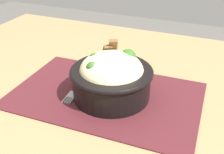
% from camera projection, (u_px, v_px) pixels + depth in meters
% --- Properties ---
extents(table, '(1.21, 0.95, 0.77)m').
position_uv_depth(table, '(106.00, 120.00, 0.71)').
color(table, '#99754C').
rests_on(table, ground_plane).
extents(placemat, '(0.45, 0.29, 0.00)m').
position_uv_depth(placemat, '(105.00, 94.00, 0.68)').
color(placemat, '#47191E').
rests_on(placemat, table).
extents(bowl, '(0.21, 0.21, 0.13)m').
position_uv_depth(bowl, '(112.00, 76.00, 0.64)').
color(bowl, black).
rests_on(bowl, placemat).
extents(fork, '(0.02, 0.14, 0.00)m').
position_uv_depth(fork, '(77.00, 90.00, 0.68)').
color(fork, '#B2B2B2').
rests_on(fork, placemat).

